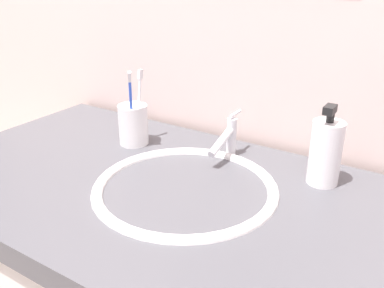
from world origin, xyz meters
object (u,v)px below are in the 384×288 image
object	(u,v)px
faucet	(227,137)
toothbrush_blue	(131,104)
soap_dispenser	(326,152)
toothbrush_cup	(133,125)
toothbrush_white	(139,100)

from	to	relation	value
faucet	toothbrush_blue	bearing A→B (deg)	-160.59
faucet	toothbrush_blue	size ratio (longest dim) A/B	0.72
toothbrush_blue	soap_dispenser	size ratio (longest dim) A/B	1.11
toothbrush_cup	faucet	bearing A→B (deg)	13.10
toothbrush_cup	toothbrush_blue	bearing A→B (deg)	-54.37
faucet	toothbrush_white	distance (m)	0.25
toothbrush_white	toothbrush_blue	size ratio (longest dim) A/B	0.94
faucet	toothbrush_cup	distance (m)	0.25
toothbrush_cup	toothbrush_blue	size ratio (longest dim) A/B	0.53
faucet	toothbrush_blue	distance (m)	0.25
toothbrush_cup	toothbrush_blue	world-z (taller)	toothbrush_blue
toothbrush_cup	toothbrush_white	distance (m)	0.06
toothbrush_white	soap_dispenser	xyz separation A→B (m)	(0.48, 0.02, -0.04)
faucet	soap_dispenser	bearing A→B (deg)	-1.01
faucet	toothbrush_white	world-z (taller)	toothbrush_white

